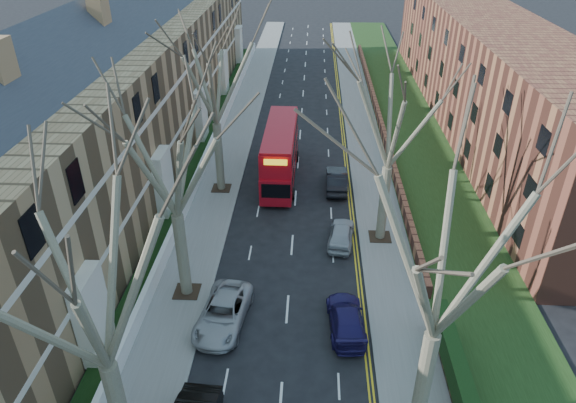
# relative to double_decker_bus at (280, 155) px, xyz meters

# --- Properties ---
(pavement_left) EXTENTS (3.00, 102.00, 0.12)m
(pavement_left) POSITION_rel_double_decker_bus_xyz_m (-4.69, 8.92, -2.01)
(pavement_left) COLOR slate
(pavement_left) RESTS_ON ground
(pavement_right) EXTENTS (3.00, 102.00, 0.12)m
(pavement_right) POSITION_rel_double_decker_bus_xyz_m (7.31, 8.92, -2.01)
(pavement_right) COLOR slate
(pavement_right) RESTS_ON ground
(terrace_left) EXTENTS (9.70, 78.00, 13.60)m
(terrace_left) POSITION_rel_double_decker_bus_xyz_m (-12.33, 0.92, 3.46)
(terrace_left) COLOR #926F4A
(terrace_left) RESTS_ON ground
(flats_right) EXTENTS (13.97, 54.00, 10.00)m
(flats_right) POSITION_rel_double_decker_bus_xyz_m (18.77, 12.92, 2.92)
(flats_right) COLOR brown
(flats_right) RESTS_ON ground
(front_wall_left) EXTENTS (0.30, 78.00, 1.00)m
(front_wall_left) POSITION_rel_double_decker_bus_xyz_m (-6.34, 0.92, -1.45)
(front_wall_left) COLOR white
(front_wall_left) RESTS_ON ground
(grass_verge_right) EXTENTS (6.00, 102.00, 0.06)m
(grass_verge_right) POSITION_rel_double_decker_bus_xyz_m (11.81, 8.92, -1.92)
(grass_verge_right) COLOR #1B3111
(grass_verge_right) RESTS_ON ground
(tree_left_mid) EXTENTS (10.50, 10.50, 14.71)m
(tree_left_mid) POSITION_rel_double_decker_bus_xyz_m (-4.39, -24.08, 7.49)
(tree_left_mid) COLOR brown
(tree_left_mid) RESTS_ON ground
(tree_left_far) EXTENTS (10.15, 10.15, 14.22)m
(tree_left_far) POSITION_rel_double_decker_bus_xyz_m (-4.39, -14.08, 7.17)
(tree_left_far) COLOR brown
(tree_left_far) RESTS_ON ground
(tree_left_dist) EXTENTS (10.50, 10.50, 14.71)m
(tree_left_dist) POSITION_rel_double_decker_bus_xyz_m (-4.39, -2.08, 7.49)
(tree_left_dist) COLOR brown
(tree_left_dist) RESTS_ON ground
(tree_right_mid) EXTENTS (10.50, 10.50, 14.71)m
(tree_right_mid) POSITION_rel_double_decker_bus_xyz_m (7.01, -22.08, 7.49)
(tree_right_mid) COLOR brown
(tree_right_mid) RESTS_ON ground
(tree_right_far) EXTENTS (10.15, 10.15, 14.22)m
(tree_right_far) POSITION_rel_double_decker_bus_xyz_m (7.01, -8.08, 7.18)
(tree_right_far) COLOR brown
(tree_right_far) RESTS_ON ground
(double_decker_bus) EXTENTS (2.66, 10.03, 4.22)m
(double_decker_bus) POSITION_rel_double_decker_bus_xyz_m (0.00, 0.00, 0.00)
(double_decker_bus) COLOR #A40B17
(double_decker_bus) RESTS_ON ground
(car_left_far) EXTENTS (2.86, 5.17, 1.37)m
(car_left_far) POSITION_rel_double_decker_bus_xyz_m (-1.96, -16.30, -1.38)
(car_left_far) COLOR #A2A3A8
(car_left_far) RESTS_ON ground
(car_right_near) EXTENTS (2.08, 4.51, 1.28)m
(car_right_near) POSITION_rel_double_decker_bus_xyz_m (4.39, -16.37, -1.43)
(car_right_near) COLOR #1D164E
(car_right_near) RESTS_ON ground
(car_right_mid) EXTENTS (2.05, 4.02, 1.31)m
(car_right_mid) POSITION_rel_double_decker_bus_xyz_m (4.45, -8.63, -1.41)
(car_right_mid) COLOR #9EA1A7
(car_right_mid) RESTS_ON ground
(car_right_far) EXTENTS (1.60, 4.44, 1.46)m
(car_right_far) POSITION_rel_double_decker_bus_xyz_m (4.38, -1.41, -1.34)
(car_right_far) COLOR black
(car_right_far) RESTS_ON ground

